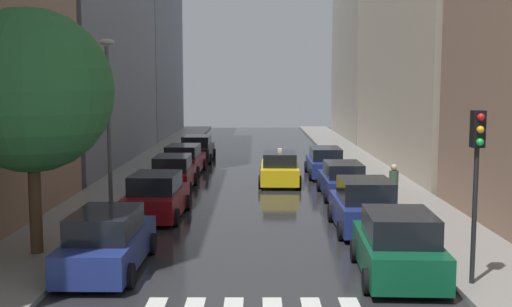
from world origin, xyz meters
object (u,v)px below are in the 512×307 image
object	(u,v)px
parked_car_right_third	(340,181)
traffic_light_right_corner	(474,158)
parked_car_left_fourth	(181,160)
lamp_post_left	(106,113)
parked_car_left_third	(171,174)
street_tree_left	(28,91)
taxi_midroad	(277,169)
parked_car_right_second	(362,207)
parked_car_left_fifth	(195,149)
parked_car_right_nearest	(396,247)
parked_car_right_fourth	(323,163)
pedestrian_foreground	(391,185)
parked_car_left_nearest	(105,242)
parked_car_left_second	(154,197)

from	to	relation	value
parked_car_right_third	traffic_light_right_corner	world-z (taller)	traffic_light_right_corner
parked_car_left_fourth	lamp_post_left	world-z (taller)	lamp_post_left
parked_car_left_third	street_tree_left	xyz separation A→B (m)	(-2.49, -11.43, 4.10)
taxi_midroad	lamp_post_left	world-z (taller)	lamp_post_left
parked_car_right_second	parked_car_left_fourth	bearing A→B (deg)	30.01
parked_car_left_fifth	street_tree_left	distance (m)	23.14
parked_car_left_fifth	parked_car_right_nearest	distance (m)	25.67
parked_car_left_fourth	traffic_light_right_corner	xyz separation A→B (m)	(9.44, -19.63, 2.51)
street_tree_left	parked_car_right_third	bearing A→B (deg)	43.25
parked_car_right_nearest	traffic_light_right_corner	size ratio (longest dim) A/B	0.99
lamp_post_left	parked_car_left_third	bearing A→B (deg)	73.15
parked_car_right_fourth	pedestrian_foreground	world-z (taller)	pedestrian_foreground
parked_car_left_fourth	street_tree_left	size ratio (longest dim) A/B	0.67
parked_car_left_third	taxi_midroad	world-z (taller)	taxi_midroad
parked_car_right_nearest	parked_car_right_second	size ratio (longest dim) A/B	1.04
parked_car_left_fourth	parked_car_right_nearest	xyz separation A→B (m)	(7.80, -18.71, 0.05)
parked_car_right_nearest	taxi_midroad	size ratio (longest dim) A/B	0.91
parked_car_left_nearest	pedestrian_foreground	distance (m)	12.22
parked_car_right_second	street_tree_left	world-z (taller)	street_tree_left
parked_car_left_second	street_tree_left	size ratio (longest dim) A/B	0.60
street_tree_left	taxi_midroad	bearing A→B (deg)	60.41
traffic_light_right_corner	taxi_midroad	bearing A→B (deg)	104.42
parked_car_left_fourth	parked_car_right_fourth	bearing A→B (deg)	-94.29
parked_car_left_third	parked_car_left_fourth	world-z (taller)	parked_car_left_third
parked_car_left_third	parked_car_right_second	distance (m)	11.18
parked_car_left_fifth	parked_car_right_second	size ratio (longest dim) A/B	1.15
street_tree_left	traffic_light_right_corner	size ratio (longest dim) A/B	1.65
parked_car_right_fourth	pedestrian_foreground	xyz separation A→B (m)	(1.66, -9.47, 0.33)
parked_car_left_third	parked_car_right_third	xyz separation A→B (m)	(7.82, -1.72, -0.04)
parked_car_left_second	traffic_light_right_corner	size ratio (longest dim) A/B	1.00
pedestrian_foreground	parked_car_right_second	bearing A→B (deg)	-34.63
street_tree_left	parked_car_right_nearest	bearing A→B (deg)	-10.59
parked_car_left_nearest	parked_car_right_second	xyz separation A→B (m)	(7.80, 4.57, 0.05)
parked_car_right_second	lamp_post_left	world-z (taller)	lamp_post_left
parked_car_left_second	parked_car_right_third	world-z (taller)	parked_car_left_second
parked_car_left_fifth	pedestrian_foreground	bearing A→B (deg)	-149.56
parked_car_right_fourth	parked_car_right_third	bearing A→B (deg)	-178.73
parked_car_left_second	parked_car_left_third	bearing A→B (deg)	3.81
parked_car_right_nearest	parked_car_right_third	xyz separation A→B (m)	(0.15, 11.60, -0.08)
parked_car_left_fifth	parked_car_left_fourth	bearing A→B (deg)	178.53
parked_car_left_nearest	parked_car_left_second	xyz separation A→B (m)	(0.28, 6.63, 0.02)
taxi_midroad	pedestrian_foreground	world-z (taller)	pedestrian_foreground
parked_car_left_third	taxi_midroad	size ratio (longest dim) A/B	0.95
parked_car_right_third	taxi_midroad	world-z (taller)	taxi_midroad
parked_car_left_nearest	parked_car_right_second	size ratio (longest dim) A/B	1.15
parked_car_left_second	parked_car_left_fifth	distance (m)	17.25
parked_car_left_third	parked_car_right_third	bearing A→B (deg)	-102.75
parked_car_left_third	parked_car_right_fourth	size ratio (longest dim) A/B	0.95
parked_car_left_fifth	lamp_post_left	world-z (taller)	lamp_post_left
parked_car_left_fourth	traffic_light_right_corner	distance (m)	21.93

